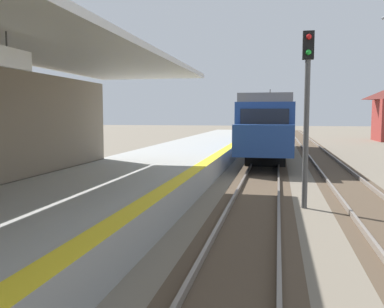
% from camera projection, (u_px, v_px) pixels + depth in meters
% --- Properties ---
extents(station_platform, '(5.00, 80.00, 0.91)m').
position_uv_depth(station_platform, '(117.00, 188.00, 13.34)').
color(station_platform, '#999993').
rests_on(station_platform, ground).
extents(track_pair_nearest_platform, '(2.34, 120.00, 0.16)m').
position_uv_depth(track_pair_nearest_platform, '(260.00, 184.00, 16.38)').
color(track_pair_nearest_platform, '#4C3D2D').
rests_on(track_pair_nearest_platform, ground).
extents(track_pair_middle, '(2.34, 120.00, 0.16)m').
position_uv_depth(track_pair_middle, '(351.00, 187.00, 15.70)').
color(track_pair_middle, '#4C3D2D').
rests_on(track_pair_middle, ground).
extents(approaching_train, '(2.93, 19.60, 4.76)m').
position_uv_depth(approaching_train, '(268.00, 124.00, 28.50)').
color(approaching_train, navy).
rests_on(approaching_train, ground).
extents(rail_signal_post, '(0.32, 0.34, 5.20)m').
position_uv_depth(rail_signal_post, '(307.00, 101.00, 12.16)').
color(rail_signal_post, '#4C4C4C').
rests_on(rail_signal_post, ground).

